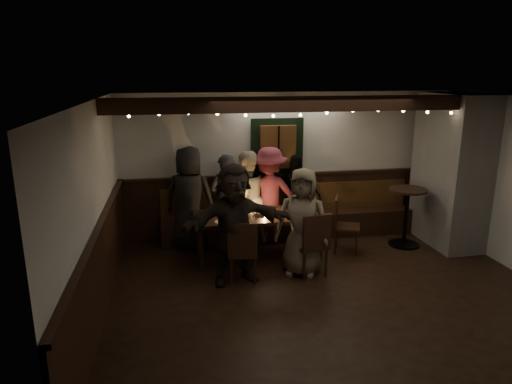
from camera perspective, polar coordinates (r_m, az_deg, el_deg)
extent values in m
cube|color=black|center=(6.51, 9.18, -12.31)|extent=(6.00, 5.00, 0.01)
cube|color=black|center=(5.81, 10.25, 11.25)|extent=(6.00, 5.00, 0.01)
cube|color=white|center=(8.36, 3.86, 3.45)|extent=(6.00, 0.01, 2.60)
cube|color=white|center=(5.76, -19.70, -2.65)|extent=(0.01, 5.00, 2.60)
cube|color=#321A12|center=(8.51, 3.82, -1.54)|extent=(6.00, 0.05, 1.10)
cube|color=#321A12|center=(6.02, -18.79, -9.47)|extent=(0.05, 5.00, 1.10)
cube|color=slate|center=(8.53, 23.15, 2.51)|extent=(0.70, 1.40, 2.60)
cube|color=#321A12|center=(8.38, 4.20, -4.15)|extent=(4.60, 0.45, 0.45)
cube|color=#503214|center=(8.41, 3.95, -0.68)|extent=(4.60, 0.06, 0.50)
cube|color=black|center=(8.19, 2.65, 5.72)|extent=(0.95, 0.04, 1.00)
cube|color=#503214|center=(8.13, 2.75, 5.65)|extent=(0.64, 0.12, 0.76)
cube|color=#321A12|center=(6.77, 7.21, 10.86)|extent=(6.00, 0.16, 0.22)
sphere|color=#FFE599|center=(6.47, -15.62, 9.11)|extent=(0.04, 0.04, 0.04)
sphere|color=#FFE599|center=(6.44, -12.05, 9.51)|extent=(0.04, 0.04, 0.04)
sphere|color=#FFE599|center=(6.45, -8.44, 9.73)|extent=(0.04, 0.04, 0.04)
sphere|color=#FFE599|center=(6.47, -4.85, 9.71)|extent=(0.04, 0.04, 0.04)
sphere|color=#FFE599|center=(6.53, -1.30, 9.57)|extent=(0.04, 0.04, 0.04)
sphere|color=#FFE599|center=(6.60, 2.18, 9.48)|extent=(0.04, 0.04, 0.04)
sphere|color=#FFE599|center=(6.70, 5.56, 9.56)|extent=(0.04, 0.04, 0.04)
sphere|color=#FFE599|center=(6.82, 8.85, 9.74)|extent=(0.04, 0.04, 0.04)
sphere|color=#FFE599|center=(6.96, 12.02, 9.89)|extent=(0.04, 0.04, 0.04)
sphere|color=#FFE599|center=(7.12, 15.05, 9.86)|extent=(0.04, 0.04, 0.04)
sphere|color=#FFE599|center=(7.30, 17.92, 9.63)|extent=(0.04, 0.04, 0.04)
sphere|color=#FFE599|center=(7.50, 20.64, 9.32)|extent=(0.04, 0.04, 0.04)
sphere|color=#FFE599|center=(7.71, 23.21, 9.09)|extent=(0.04, 0.04, 0.04)
sphere|color=#FFE599|center=(7.94, 25.66, 9.01)|extent=(0.04, 0.04, 0.04)
cube|color=#321A12|center=(7.31, 0.28, -3.05)|extent=(2.04, 0.87, 0.06)
cylinder|color=#321A12|center=(6.99, -6.84, -7.19)|extent=(0.07, 0.07, 0.67)
cylinder|color=#321A12|center=(7.66, -7.20, -5.20)|extent=(0.07, 0.07, 0.67)
cylinder|color=#321A12|center=(7.33, 8.11, -6.17)|extent=(0.07, 0.07, 0.67)
cylinder|color=#321A12|center=(7.98, 6.49, -4.36)|extent=(0.07, 0.07, 0.67)
cylinder|color=#BF7226|center=(7.27, -5.28, -2.43)|extent=(0.07, 0.07, 0.14)
cylinder|color=#BF7226|center=(7.02, -2.15, -2.99)|extent=(0.07, 0.07, 0.14)
cylinder|color=silver|center=(7.36, -0.82, -2.14)|extent=(0.07, 0.07, 0.14)
cylinder|color=#BF7226|center=(7.28, 2.20, -2.33)|extent=(0.07, 0.07, 0.14)
cylinder|color=silver|center=(7.53, 3.86, -1.78)|extent=(0.07, 0.07, 0.14)
cylinder|color=#BF7226|center=(7.34, 6.39, -2.28)|extent=(0.07, 0.07, 0.14)
cylinder|color=white|center=(6.94, -4.14, -3.76)|extent=(0.25, 0.25, 0.01)
cube|color=#B2B2B7|center=(7.25, 0.36, -2.76)|extent=(0.16, 0.10, 0.05)
cylinder|color=#990C0C|center=(7.23, 0.13, -2.37)|extent=(0.03, 0.03, 0.16)
cylinder|color=gold|center=(7.24, 0.58, -2.35)|extent=(0.03, 0.03, 0.16)
cylinder|color=silver|center=(7.36, 1.04, -2.38)|extent=(0.05, 0.05, 0.08)
sphere|color=#FFB24C|center=(7.34, 1.04, -1.95)|extent=(0.03, 0.03, 0.03)
cube|color=#321A12|center=(6.61, -1.60, -7.54)|extent=(0.49, 0.49, 0.04)
cube|color=#321A12|center=(6.34, -1.67, -6.03)|extent=(0.42, 0.12, 0.48)
cylinder|color=#321A12|center=(6.85, -0.12, -8.74)|extent=(0.04, 0.04, 0.41)
cylinder|color=#321A12|center=(6.55, -0.13, -9.92)|extent=(0.04, 0.04, 0.41)
cylinder|color=#321A12|center=(6.86, -2.97, -8.72)|extent=(0.04, 0.04, 0.41)
cylinder|color=#321A12|center=(6.56, -3.13, -9.91)|extent=(0.04, 0.04, 0.41)
cube|color=#321A12|center=(6.83, 6.74, -6.66)|extent=(0.52, 0.52, 0.04)
cube|color=#321A12|center=(6.57, 7.66, -5.02)|extent=(0.44, 0.13, 0.51)
cylinder|color=#321A12|center=(7.15, 7.26, -7.74)|extent=(0.04, 0.04, 0.43)
cylinder|color=#321A12|center=(6.86, 8.74, -8.77)|extent=(0.04, 0.04, 0.43)
cylinder|color=#321A12|center=(6.99, 4.67, -8.20)|extent=(0.04, 0.04, 0.43)
cylinder|color=#321A12|center=(6.70, 6.07, -9.29)|extent=(0.04, 0.04, 0.43)
cube|color=#321A12|center=(7.79, 11.29, -4.30)|extent=(0.55, 0.55, 0.04)
cube|color=#321A12|center=(7.71, 9.98, -2.39)|extent=(0.20, 0.40, 0.48)
cylinder|color=#321A12|center=(7.70, 12.44, -6.36)|extent=(0.04, 0.04, 0.41)
cylinder|color=#321A12|center=(7.71, 9.90, -6.22)|extent=(0.04, 0.04, 0.41)
cylinder|color=#321A12|center=(8.02, 12.47, -5.50)|extent=(0.04, 0.04, 0.41)
cylinder|color=#321A12|center=(8.03, 10.03, -5.36)|extent=(0.04, 0.04, 0.41)
cylinder|color=black|center=(8.45, 17.96, -6.21)|extent=(0.52, 0.52, 0.03)
cylinder|color=black|center=(8.30, 18.22, -3.08)|extent=(0.07, 0.07, 1.00)
cylinder|color=#321A12|center=(8.16, 18.50, 0.26)|extent=(0.64, 0.64, 0.04)
imported|color=black|center=(7.77, -8.30, -0.75)|extent=(0.99, 0.81, 1.76)
imported|color=#292A32|center=(7.88, -3.84, -0.99)|extent=(0.69, 0.58, 1.60)
imported|color=#BCB39A|center=(7.89, -1.32, -0.77)|extent=(0.97, 0.88, 1.65)
imported|color=maroon|center=(8.01, 1.65, -0.36)|extent=(1.12, 0.68, 1.69)
imported|color=black|center=(8.19, 4.99, -0.65)|extent=(0.97, 0.65, 1.53)
imported|color=black|center=(6.43, -2.69, -4.00)|extent=(1.68, 0.81, 1.74)
imported|color=#756752|center=(6.72, 5.80, -3.78)|extent=(0.93, 0.80, 1.62)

